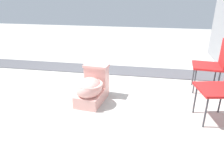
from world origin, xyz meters
name	(u,v)px	position (x,y,z in m)	size (l,w,h in m)	color
ground_plane	(89,95)	(0.00, 0.00, 0.00)	(14.00, 14.00, 0.00)	#A8A59E
gravel_strip	(129,71)	(-1.20, 0.50, 0.01)	(0.56, 8.00, 0.01)	#4C4C51
toilet	(92,88)	(0.20, 0.11, 0.22)	(0.67, 0.44, 0.52)	#E09E93
folding_chair_left	(215,61)	(-0.50, 1.91, 0.51)	(0.48, 0.48, 0.83)	red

